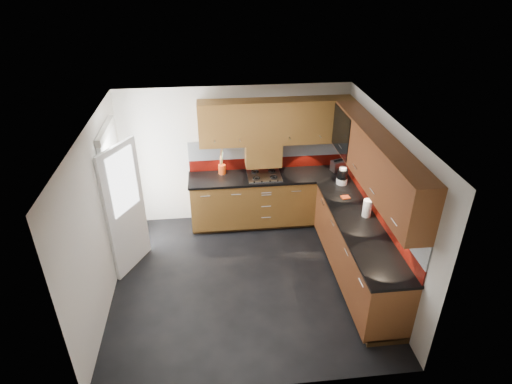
{
  "coord_description": "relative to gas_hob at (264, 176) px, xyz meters",
  "views": [
    {
      "loc": [
        -0.39,
        -4.85,
        4.24
      ],
      "look_at": [
        0.22,
        0.65,
        1.11
      ],
      "focal_mm": 30.0,
      "sensor_mm": 36.0,
      "label": 1
    }
  ],
  "objects": [
    {
      "name": "backsplash",
      "position": [
        0.83,
        -0.54,
        0.26
      ],
      "size": [
        2.7,
        3.2,
        0.54
      ],
      "color": "maroon",
      "rests_on": "countertop"
    },
    {
      "name": "utensil_pot",
      "position": [
        -0.7,
        0.19,
        0.09
      ],
      "size": [
        0.13,
        0.13,
        0.46
      ],
      "color": "#CD4413",
      "rests_on": "countertop"
    },
    {
      "name": "gas_hob",
      "position": [
        0.0,
        0.0,
        0.0
      ],
      "size": [
        0.56,
        0.49,
        0.04
      ],
      "color": "silver",
      "rests_on": "countertop"
    },
    {
      "name": "toaster",
      "position": [
        1.3,
        0.08,
        0.08
      ],
      "size": [
        0.3,
        0.23,
        0.19
      ],
      "color": "silver",
      "rests_on": "countertop"
    },
    {
      "name": "room",
      "position": [
        -0.45,
        -1.47,
        0.54
      ],
      "size": [
        4.0,
        3.8,
        2.64
      ],
      "color": "black"
    },
    {
      "name": "paper_towel",
      "position": [
        1.29,
        -1.38,
        0.12
      ],
      "size": [
        0.16,
        0.16,
        0.26
      ],
      "primitive_type": "cylinder",
      "rotation": [
        0.0,
        0.0,
        -0.41
      ],
      "color": "white",
      "rests_on": "countertop"
    },
    {
      "name": "glass_cabinet",
      "position": [
        1.26,
        -0.4,
        0.91
      ],
      "size": [
        0.32,
        0.8,
        0.66
      ],
      "color": "black",
      "rests_on": "room"
    },
    {
      "name": "base_cabinets",
      "position": [
        0.62,
        -0.75,
        -0.52
      ],
      "size": [
        2.7,
        3.2,
        0.95
      ],
      "color": "#5B3914",
      "rests_on": "room"
    },
    {
      "name": "back_door",
      "position": [
        -2.23,
        -0.72,
        0.08
      ],
      "size": [
        0.42,
        1.19,
        2.04
      ],
      "color": "white",
      "rests_on": "room"
    },
    {
      "name": "extractor_hood",
      "position": [
        -0.0,
        0.17,
        0.33
      ],
      "size": [
        0.6,
        0.33,
        0.4
      ],
      "primitive_type": "cube",
      "color": "#5B3914",
      "rests_on": "room"
    },
    {
      "name": "upper_cabinets",
      "position": [
        0.78,
        -0.69,
        0.88
      ],
      "size": [
        2.5,
        3.2,
        0.72
      ],
      "color": "#5B3914",
      "rests_on": "room"
    },
    {
      "name": "orange_cloth",
      "position": [
        1.15,
        -0.84,
        -0.01
      ],
      "size": [
        0.14,
        0.12,
        0.01
      ],
      "primitive_type": "cube",
      "rotation": [
        0.0,
        0.0,
        0.09
      ],
      "color": "#F64E1B",
      "rests_on": "countertop"
    },
    {
      "name": "food_processor",
      "position": [
        1.22,
        -0.39,
        0.12
      ],
      "size": [
        0.18,
        0.18,
        0.29
      ],
      "color": "white",
      "rests_on": "countertop"
    },
    {
      "name": "countertop",
      "position": [
        0.6,
        -0.77,
        -0.03
      ],
      "size": [
        2.72,
        3.22,
        0.04
      ],
      "color": "black",
      "rests_on": "base_cabinets"
    }
  ]
}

